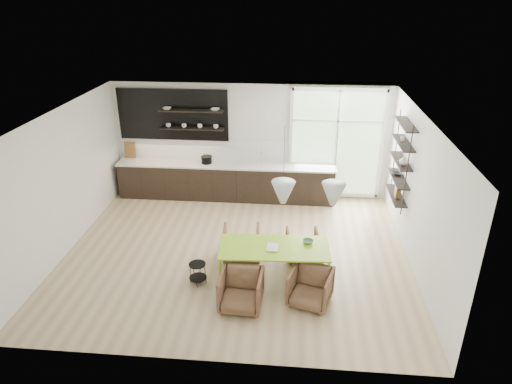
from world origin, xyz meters
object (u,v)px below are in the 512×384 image
object	(u,v)px
dining_table	(274,249)
wire_stool	(198,271)
armchair_front_left	(241,290)
armchair_back_right	(302,245)
armchair_back_left	(242,244)
armchair_front_right	(311,287)

from	to	relation	value
dining_table	wire_stool	distance (m)	1.48
dining_table	armchair_front_left	world-z (taller)	dining_table
wire_stool	armchair_back_right	bearing A→B (deg)	28.41
armchair_back_left	armchair_back_right	xyz separation A→B (m)	(1.22, 0.13, -0.04)
armchair_back_left	armchair_front_right	world-z (taller)	armchair_back_left
armchair_back_left	dining_table	bearing A→B (deg)	128.36
dining_table	armchair_back_left	size ratio (longest dim) A/B	2.76
wire_stool	armchair_front_left	bearing A→B (deg)	-34.50
armchair_front_left	armchair_front_right	size ratio (longest dim) A/B	1.03
armchair_back_right	armchair_front_right	bearing A→B (deg)	89.79
dining_table	armchair_back_left	bearing A→B (deg)	131.63
armchair_back_left	armchair_back_right	bearing A→B (deg)	179.85
dining_table	armchair_front_right	bearing A→B (deg)	-45.24
armchair_front_right	wire_stool	bearing A→B (deg)	-174.64
dining_table	armchair_back_right	xyz separation A→B (m)	(0.52, 0.83, -0.38)
armchair_front_right	wire_stool	world-z (taller)	armchair_front_right
armchair_front_right	wire_stool	xyz separation A→B (m)	(-2.07, 0.40, -0.05)
dining_table	armchair_back_right	world-z (taller)	dining_table
dining_table	armchair_front_right	distance (m)	0.97
dining_table	armchair_back_left	xyz separation A→B (m)	(-0.69, 0.71, -0.34)
armchair_back_left	armchair_back_right	distance (m)	1.22
armchair_back_right	wire_stool	world-z (taller)	armchair_back_right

